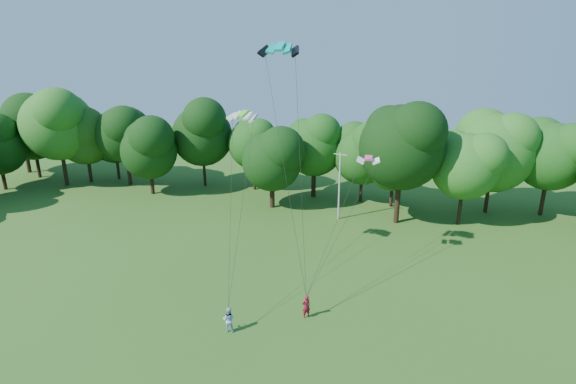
# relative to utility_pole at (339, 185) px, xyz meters

# --- Properties ---
(utility_pole) EXTENTS (1.42, 0.41, 7.21)m
(utility_pole) POSITION_rel_utility_pole_xyz_m (0.00, 0.00, 0.00)
(utility_pole) COLOR #ABAAA2
(utility_pole) RESTS_ON ground
(kite_flyer_left) EXTENTS (0.72, 0.68, 1.65)m
(kite_flyer_left) POSITION_rel_utility_pole_xyz_m (0.99, -18.75, -2.91)
(kite_flyer_left) COLOR maroon
(kite_flyer_left) RESTS_ON ground
(kite_flyer_right) EXTENTS (0.88, 0.71, 1.68)m
(kite_flyer_right) POSITION_rel_utility_pole_xyz_m (-3.43, -21.59, -2.90)
(kite_flyer_right) COLOR #A2BCE1
(kite_flyer_right) RESTS_ON ground
(kite_teal) EXTENTS (2.67, 1.16, 0.69)m
(kite_teal) POSITION_rel_utility_pole_xyz_m (-2.16, -14.11, 13.78)
(kite_teal) COLOR #05A59C
(kite_teal) RESTS_ON ground
(kite_green) EXTENTS (2.50, 1.47, 0.51)m
(kite_green) POSITION_rel_utility_pole_xyz_m (-5.80, -12.03, 8.83)
(kite_green) COLOR #51EA23
(kite_green) RESTS_ON ground
(kite_pink) EXTENTS (1.86, 1.02, 0.28)m
(kite_pink) POSITION_rel_utility_pole_xyz_m (3.77, -10.01, 5.50)
(kite_pink) COLOR #F14381
(kite_pink) RESTS_ON ground
(tree_back_west) EXTENTS (7.93, 7.93, 11.54)m
(tree_back_west) POSITION_rel_utility_pole_xyz_m (-34.67, 4.56, 3.47)
(tree_back_west) COLOR black
(tree_back_west) RESTS_ON ground
(tree_back_center) EXTENTS (9.34, 9.34, 13.58)m
(tree_back_center) POSITION_rel_utility_pole_xyz_m (5.98, 0.60, 4.74)
(tree_back_center) COLOR #332514
(tree_back_center) RESTS_ON ground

